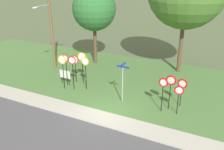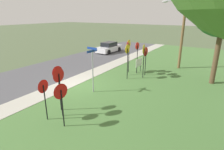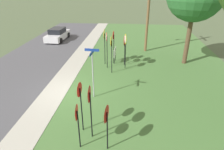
# 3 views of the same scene
# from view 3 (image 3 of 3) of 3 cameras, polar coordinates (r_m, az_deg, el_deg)

# --- Properties ---
(ground_plane) EXTENTS (160.00, 160.00, 0.00)m
(ground_plane) POSITION_cam_3_polar(r_m,az_deg,el_deg) (12.83, -12.87, -5.01)
(ground_plane) COLOR #4C5B3D
(sidewalk_strip) EXTENTS (44.00, 1.60, 0.06)m
(sidewalk_strip) POSITION_cam_3_polar(r_m,az_deg,el_deg) (13.08, -16.23, -4.65)
(sidewalk_strip) COLOR #ADAA9E
(sidewalk_strip) RESTS_ON ground_plane
(grass_median) EXTENTS (44.00, 12.00, 0.04)m
(grass_median) POSITION_cam_3_polar(r_m,az_deg,el_deg) (12.39, 14.69, -6.31)
(grass_median) COLOR #477038
(grass_median) RESTS_ON ground_plane
(stop_sign_near_left) EXTENTS (0.71, 0.09, 2.81)m
(stop_sign_near_left) POSITION_cam_3_polar(r_m,az_deg,el_deg) (14.35, -0.19, 8.13)
(stop_sign_near_left) COLOR black
(stop_sign_near_left) RESTS_ON grass_median
(stop_sign_near_right) EXTENTS (0.64, 0.15, 2.86)m
(stop_sign_near_right) POSITION_cam_3_polar(r_m,az_deg,el_deg) (15.28, -1.56, 9.25)
(stop_sign_near_right) COLOR black
(stop_sign_near_right) RESTS_ON grass_median
(stop_sign_far_left) EXTENTS (0.77, 0.11, 2.45)m
(stop_sign_far_left) POSITION_cam_3_polar(r_m,az_deg,el_deg) (15.90, 3.63, 8.91)
(stop_sign_far_left) COLOR black
(stop_sign_far_left) RESTS_ON grass_median
(stop_sign_far_center) EXTENTS (0.63, 0.11, 2.74)m
(stop_sign_far_center) POSITION_cam_3_polar(r_m,az_deg,el_deg) (16.19, 0.44, 9.87)
(stop_sign_far_center) COLOR black
(stop_sign_far_center) RESTS_ON grass_median
(stop_sign_far_right) EXTENTS (0.73, 0.11, 2.91)m
(stop_sign_far_right) POSITION_cam_3_polar(r_m,az_deg,el_deg) (16.02, -2.24, 10.32)
(stop_sign_far_right) COLOR black
(stop_sign_far_right) RESTS_ON grass_median
(stop_sign_center_tall) EXTENTS (0.76, 0.16, 2.77)m
(stop_sign_center_tall) POSITION_cam_3_polar(r_m,az_deg,el_deg) (15.18, 3.90, 9.04)
(stop_sign_center_tall) COLOR black
(stop_sign_center_tall) RESTS_ON grass_median
(yield_sign_near_left) EXTENTS (0.66, 0.12, 2.11)m
(yield_sign_near_left) POSITION_cam_3_polar(r_m,az_deg,el_deg) (7.98, -10.16, -11.97)
(yield_sign_near_left) COLOR black
(yield_sign_near_left) RESTS_ON grass_median
(yield_sign_near_right) EXTENTS (0.72, 0.10, 2.58)m
(yield_sign_near_right) POSITION_cam_3_polar(r_m,az_deg,el_deg) (8.20, -6.54, -7.32)
(yield_sign_near_right) COLOR black
(yield_sign_near_right) RESTS_ON grass_median
(yield_sign_far_left) EXTENTS (0.66, 0.11, 2.52)m
(yield_sign_far_left) POSITION_cam_3_polar(r_m,az_deg,el_deg) (8.67, -9.31, -6.06)
(yield_sign_far_left) COLOR black
(yield_sign_far_left) RESTS_ON grass_median
(yield_sign_far_right) EXTENTS (0.72, 0.14, 2.14)m
(yield_sign_far_right) POSITION_cam_3_polar(r_m,az_deg,el_deg) (7.77, -1.67, -12.41)
(yield_sign_far_right) COLOR black
(yield_sign_far_right) RESTS_ON grass_median
(street_name_post) EXTENTS (0.96, 0.82, 3.05)m
(street_name_post) POSITION_cam_3_polar(r_m,az_deg,el_deg) (11.23, -5.61, 1.60)
(street_name_post) COLOR #9EA0A8
(street_name_post) RESTS_ON grass_median
(utility_pole) EXTENTS (2.10, 2.29, 8.61)m
(utility_pole) POSITION_cam_3_polar(r_m,az_deg,el_deg) (19.21, 10.20, 20.23)
(utility_pole) COLOR brown
(utility_pole) RESTS_ON grass_median
(notice_board) EXTENTS (1.10, 0.09, 1.25)m
(notice_board) POSITION_cam_3_polar(r_m,az_deg,el_deg) (16.76, 0.84, 6.42)
(notice_board) COLOR black
(notice_board) RESTS_ON grass_median
(parked_hatchback_near) EXTENTS (4.17, 2.01, 1.39)m
(parked_hatchback_near) POSITION_cam_3_polar(r_m,az_deg,el_deg) (24.56, -15.52, 11.24)
(parked_hatchback_near) COLOR silver
(parked_hatchback_near) RESTS_ON road_asphalt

